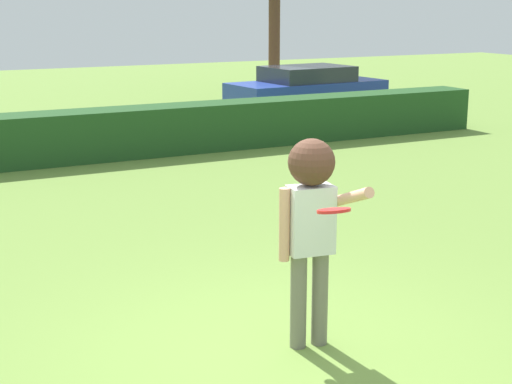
% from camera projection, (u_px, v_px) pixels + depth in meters
% --- Properties ---
extents(ground_plane, '(60.00, 60.00, 0.00)m').
position_uv_depth(ground_plane, '(283.00, 356.00, 6.54)').
color(ground_plane, olive).
extents(person, '(0.56, 0.81, 1.82)m').
position_uv_depth(person, '(311.00, 211.00, 6.46)').
color(person, slate).
rests_on(person, ground).
extents(frisbee, '(0.24, 0.24, 0.07)m').
position_uv_depth(frisbee, '(334.00, 211.00, 5.52)').
color(frisbee, red).
extents(hedge_row, '(19.30, 0.90, 0.93)m').
position_uv_depth(hedge_row, '(45.00, 139.00, 14.19)').
color(hedge_row, '#214A20').
rests_on(hedge_row, ground).
extents(parked_car_blue, '(4.33, 2.10, 1.25)m').
position_uv_depth(parked_car_blue, '(307.00, 88.00, 20.57)').
color(parked_car_blue, '#263FA5').
rests_on(parked_car_blue, ground).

